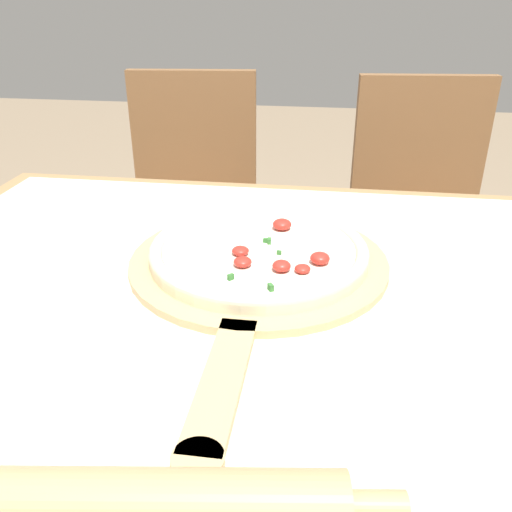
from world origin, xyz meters
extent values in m
cube|color=#A87F51|center=(0.00, 0.00, 0.71)|extent=(1.29, 0.98, 0.03)
cylinder|color=#A87F51|center=(-0.59, 0.43, 0.35)|extent=(0.06, 0.06, 0.70)
cube|color=silver|center=(0.00, 0.00, 0.73)|extent=(1.21, 0.90, 0.00)
cylinder|color=tan|center=(-0.03, 0.10, 0.74)|extent=(0.40, 0.40, 0.01)
cube|color=tan|center=(-0.03, -0.19, 0.74)|extent=(0.04, 0.22, 0.01)
cylinder|color=tan|center=(-0.03, -0.30, 0.74)|extent=(0.05, 0.05, 0.01)
cylinder|color=beige|center=(-0.03, 0.10, 0.75)|extent=(0.33, 0.33, 0.02)
torus|color=beige|center=(-0.03, 0.10, 0.76)|extent=(0.33, 0.33, 0.02)
cylinder|color=white|center=(-0.03, 0.10, 0.76)|extent=(0.29, 0.29, 0.00)
ellipsoid|color=red|center=(0.06, 0.06, 0.77)|extent=(0.03, 0.03, 0.02)
ellipsoid|color=red|center=(-0.05, 0.03, 0.77)|extent=(0.03, 0.03, 0.01)
ellipsoid|color=red|center=(-0.06, 0.07, 0.77)|extent=(0.03, 0.03, 0.01)
ellipsoid|color=red|center=(0.01, 0.03, 0.77)|extent=(0.03, 0.03, 0.02)
ellipsoid|color=red|center=(-0.01, 0.17, 0.77)|extent=(0.03, 0.03, 0.02)
ellipsoid|color=red|center=(0.04, 0.03, 0.77)|extent=(0.02, 0.02, 0.01)
cube|color=#387533|center=(-0.02, 0.11, 0.77)|extent=(0.01, 0.01, 0.01)
cube|color=#387533|center=(0.00, 0.08, 0.77)|extent=(0.01, 0.01, 0.01)
cube|color=#387533|center=(-0.06, -0.01, 0.77)|extent=(0.01, 0.01, 0.01)
cube|color=#387533|center=(0.00, -0.03, 0.77)|extent=(0.01, 0.01, 0.01)
cube|color=#387533|center=(-0.03, 0.12, 0.77)|extent=(0.01, 0.00, 0.01)
cylinder|color=tan|center=(-0.09, -0.37, 0.76)|extent=(0.38, 0.11, 0.06)
cylinder|color=tan|center=(0.12, -0.34, 0.76)|extent=(0.05, 0.03, 0.03)
cube|color=brown|center=(-0.34, 0.78, 0.45)|extent=(0.44, 0.44, 0.02)
cube|color=brown|center=(-0.35, 0.96, 0.68)|extent=(0.38, 0.08, 0.44)
cylinder|color=brown|center=(-0.48, 0.61, 0.22)|extent=(0.04, 0.04, 0.44)
cylinder|color=brown|center=(-0.16, 0.64, 0.22)|extent=(0.04, 0.04, 0.44)
cylinder|color=brown|center=(-0.51, 0.92, 0.22)|extent=(0.04, 0.04, 0.44)
cylinder|color=brown|center=(-0.19, 0.96, 0.22)|extent=(0.04, 0.04, 0.44)
cube|color=brown|center=(0.34, 0.78, 0.45)|extent=(0.44, 0.44, 0.02)
cube|color=brown|center=(0.32, 0.96, 0.68)|extent=(0.38, 0.07, 0.44)
cylinder|color=brown|center=(0.19, 0.61, 0.22)|extent=(0.04, 0.04, 0.44)
cylinder|color=brown|center=(0.51, 0.64, 0.22)|extent=(0.04, 0.04, 0.44)
cylinder|color=brown|center=(0.16, 0.93, 0.22)|extent=(0.04, 0.04, 0.44)
cylinder|color=brown|center=(0.48, 0.96, 0.22)|extent=(0.04, 0.04, 0.44)
camera|label=1|loc=(0.07, -0.64, 1.12)|focal=38.00mm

